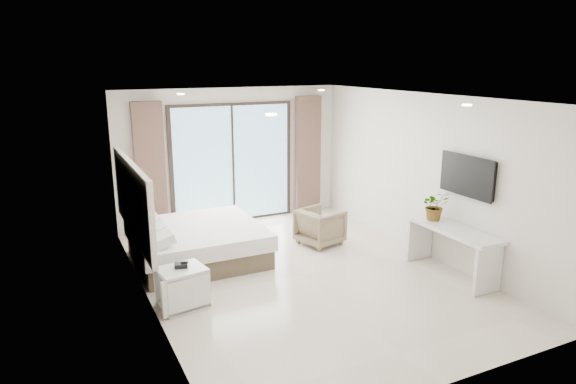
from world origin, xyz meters
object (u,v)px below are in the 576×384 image
Objects in this scene: nightstand at (182,288)px; armchair at (320,225)px; bed at (196,243)px; console_desk at (452,240)px.

armchair is (2.85, 1.33, 0.08)m from nightstand.
nightstand is 0.93× the size of armchair.
armchair is at bearing -5.36° from bed.
armchair reaches higher than bed.
bed is 3.06× the size of nightstand.
console_desk is at bearing -19.59° from nightstand.
nightstand is 0.41× the size of console_desk.
console_desk is 2.37m from armchair.
nightstand is at bearing 169.28° from console_desk.
console_desk reaches higher than nightstand.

